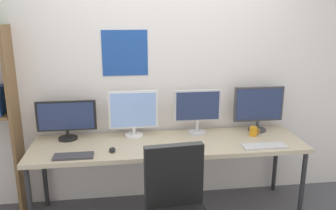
{
  "coord_description": "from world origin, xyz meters",
  "views": [
    {
      "loc": [
        -0.4,
        -2.39,
        1.92
      ],
      "look_at": [
        0.0,
        0.65,
        1.09
      ],
      "focal_mm": 36.82,
      "sensor_mm": 36.0,
      "label": 1
    }
  ],
  "objects_px": {
    "monitor_far_right": "(259,107)",
    "computer_mouse": "(112,150)",
    "desk": "(169,147)",
    "keyboard_left": "(73,156)",
    "monitor_center_left": "(133,112)",
    "coffee_mug": "(254,131)",
    "keyboard_right": "(264,146)",
    "monitor_far_left": "(67,118)",
    "monitor_center_right": "(197,109)",
    "keyboard_center": "(172,151)"
  },
  "relations": [
    {
      "from": "monitor_far_right",
      "to": "computer_mouse",
      "type": "distance_m",
      "value": 1.53
    },
    {
      "from": "desk",
      "to": "computer_mouse",
      "type": "bearing_deg",
      "value": -164.02
    },
    {
      "from": "desk",
      "to": "keyboard_left",
      "type": "xyz_separation_m",
      "value": [
        -0.84,
        -0.23,
        0.06
      ]
    },
    {
      "from": "computer_mouse",
      "to": "desk",
      "type": "bearing_deg",
      "value": 15.98
    },
    {
      "from": "monitor_center_left",
      "to": "monitor_far_right",
      "type": "height_order",
      "value": "monitor_far_right"
    },
    {
      "from": "desk",
      "to": "coffee_mug",
      "type": "distance_m",
      "value": 0.86
    },
    {
      "from": "keyboard_right",
      "to": "monitor_far_left",
      "type": "bearing_deg",
      "value": 166.09
    },
    {
      "from": "keyboard_right",
      "to": "coffee_mug",
      "type": "height_order",
      "value": "coffee_mug"
    },
    {
      "from": "monitor_far_right",
      "to": "computer_mouse",
      "type": "height_order",
      "value": "monitor_far_right"
    },
    {
      "from": "monitor_center_right",
      "to": "monitor_far_left",
      "type": "bearing_deg",
      "value": 180.0
    },
    {
      "from": "monitor_center_left",
      "to": "monitor_center_right",
      "type": "bearing_deg",
      "value": -0.01
    },
    {
      "from": "keyboard_center",
      "to": "coffee_mug",
      "type": "distance_m",
      "value": 0.91
    },
    {
      "from": "desk",
      "to": "keyboard_right",
      "type": "bearing_deg",
      "value": -15.31
    },
    {
      "from": "desk",
      "to": "monitor_center_right",
      "type": "xyz_separation_m",
      "value": [
        0.32,
        0.21,
        0.3
      ]
    },
    {
      "from": "computer_mouse",
      "to": "keyboard_left",
      "type": "bearing_deg",
      "value": -165.77
    },
    {
      "from": "keyboard_center",
      "to": "monitor_far_left",
      "type": "bearing_deg",
      "value": 154.95
    },
    {
      "from": "keyboard_center",
      "to": "computer_mouse",
      "type": "xyz_separation_m",
      "value": [
        -0.52,
        0.08,
        0.01
      ]
    },
    {
      "from": "keyboard_left",
      "to": "coffee_mug",
      "type": "bearing_deg",
      "value": 10.15
    },
    {
      "from": "keyboard_center",
      "to": "desk",
      "type": "bearing_deg",
      "value": 90.0
    },
    {
      "from": "desk",
      "to": "monitor_far_left",
      "type": "xyz_separation_m",
      "value": [
        -0.95,
        0.21,
        0.26
      ]
    },
    {
      "from": "keyboard_right",
      "to": "keyboard_left",
      "type": "bearing_deg",
      "value": 180.0
    },
    {
      "from": "monitor_far_left",
      "to": "computer_mouse",
      "type": "relative_size",
      "value": 5.77
    },
    {
      "from": "keyboard_center",
      "to": "coffee_mug",
      "type": "xyz_separation_m",
      "value": [
        0.85,
        0.3,
        0.04
      ]
    },
    {
      "from": "monitor_far_right",
      "to": "coffee_mug",
      "type": "distance_m",
      "value": 0.27
    },
    {
      "from": "monitor_far_left",
      "to": "monitor_center_left",
      "type": "distance_m",
      "value": 0.63
    },
    {
      "from": "keyboard_right",
      "to": "coffee_mug",
      "type": "relative_size",
      "value": 3.75
    },
    {
      "from": "monitor_center_right",
      "to": "keyboard_right",
      "type": "distance_m",
      "value": 0.73
    },
    {
      "from": "keyboard_center",
      "to": "keyboard_left",
      "type": "bearing_deg",
      "value": 180.0
    },
    {
      "from": "monitor_center_left",
      "to": "keyboard_right",
      "type": "relative_size",
      "value": 1.19
    },
    {
      "from": "keyboard_left",
      "to": "coffee_mug",
      "type": "relative_size",
      "value": 3.12
    },
    {
      "from": "monitor_far_right",
      "to": "keyboard_center",
      "type": "distance_m",
      "value": 1.07
    },
    {
      "from": "keyboard_left",
      "to": "computer_mouse",
      "type": "bearing_deg",
      "value": 14.23
    },
    {
      "from": "desk",
      "to": "keyboard_right",
      "type": "xyz_separation_m",
      "value": [
        0.84,
        -0.23,
        0.06
      ]
    },
    {
      "from": "keyboard_right",
      "to": "coffee_mug",
      "type": "distance_m",
      "value": 0.31
    },
    {
      "from": "monitor_center_left",
      "to": "keyboard_center",
      "type": "xyz_separation_m",
      "value": [
        0.32,
        -0.44,
        -0.23
      ]
    },
    {
      "from": "keyboard_left",
      "to": "computer_mouse",
      "type": "distance_m",
      "value": 0.33
    },
    {
      "from": "monitor_far_left",
      "to": "keyboard_center",
      "type": "bearing_deg",
      "value": -25.05
    },
    {
      "from": "monitor_far_right",
      "to": "keyboard_left",
      "type": "height_order",
      "value": "monitor_far_right"
    },
    {
      "from": "keyboard_left",
      "to": "keyboard_center",
      "type": "bearing_deg",
      "value": 0.0
    },
    {
      "from": "computer_mouse",
      "to": "monitor_center_right",
      "type": "bearing_deg",
      "value": 23.39
    },
    {
      "from": "coffee_mug",
      "to": "computer_mouse",
      "type": "bearing_deg",
      "value": -170.82
    },
    {
      "from": "monitor_far_right",
      "to": "computer_mouse",
      "type": "bearing_deg",
      "value": -166.16
    },
    {
      "from": "monitor_far_left",
      "to": "monitor_far_right",
      "type": "relative_size",
      "value": 1.09
    },
    {
      "from": "monitor_far_left",
      "to": "computer_mouse",
      "type": "bearing_deg",
      "value": -40.14
    },
    {
      "from": "monitor_far_left",
      "to": "keyboard_right",
      "type": "bearing_deg",
      "value": -13.91
    },
    {
      "from": "monitor_center_right",
      "to": "desk",
      "type": "bearing_deg",
      "value": -146.06
    },
    {
      "from": "monitor_center_right",
      "to": "keyboard_left",
      "type": "xyz_separation_m",
      "value": [
        -1.16,
        -0.44,
        -0.24
      ]
    },
    {
      "from": "desk",
      "to": "keyboard_left",
      "type": "distance_m",
      "value": 0.87
    },
    {
      "from": "coffee_mug",
      "to": "monitor_far_right",
      "type": "bearing_deg",
      "value": 56.5
    },
    {
      "from": "desk",
      "to": "keyboard_left",
      "type": "bearing_deg",
      "value": -164.69
    }
  ]
}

